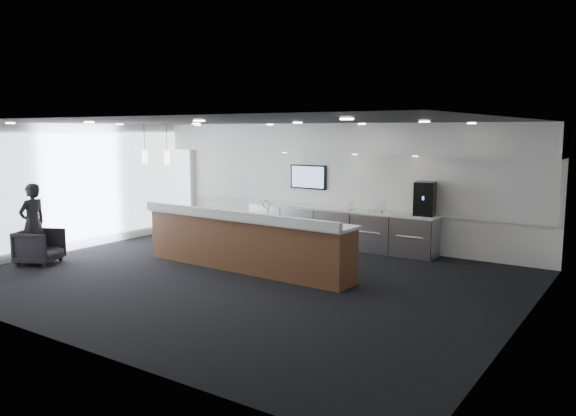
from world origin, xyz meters
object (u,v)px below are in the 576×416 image
Objects in this scene: coffee_machine at (425,199)px; lounge_guest at (33,223)px; service_counter at (245,242)px; armchair at (39,247)px.

lounge_guest is at bearing -151.83° from coffee_machine.
coffee_machine is 0.44× the size of lounge_guest.
coffee_machine is at bearing 52.01° from service_counter.
service_counter is 6.11× the size of armchair.
service_counter is at bearing -139.03° from coffee_machine.
armchair is (-6.60, -5.21, -0.96)m from coffee_machine.
coffee_machine is 8.58m from lounge_guest.
lounge_guest is (-4.17, -2.05, 0.28)m from service_counter.
coffee_machine is at bearing -76.52° from armchair.
armchair is 0.47× the size of lounge_guest.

